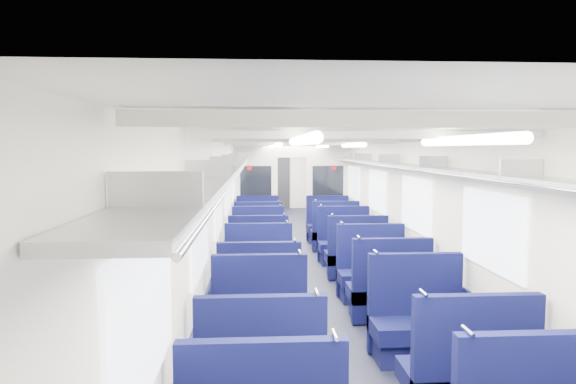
% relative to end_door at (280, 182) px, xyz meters
% --- Properties ---
extents(floor, '(2.80, 18.00, 0.01)m').
position_rel_end_door_xyz_m(floor, '(0.00, -8.94, -1.00)').
color(floor, black).
rests_on(floor, ground).
extents(ceiling, '(2.80, 18.00, 0.01)m').
position_rel_end_door_xyz_m(ceiling, '(0.00, -8.94, 1.35)').
color(ceiling, white).
rests_on(ceiling, wall_left).
extents(wall_left, '(0.02, 18.00, 2.35)m').
position_rel_end_door_xyz_m(wall_left, '(-1.40, -8.94, 0.18)').
color(wall_left, beige).
rests_on(wall_left, floor).
extents(dado_left, '(0.03, 17.90, 0.70)m').
position_rel_end_door_xyz_m(dado_left, '(-1.39, -8.94, -0.65)').
color(dado_left, '#101236').
rests_on(dado_left, floor).
extents(wall_right, '(0.02, 18.00, 2.35)m').
position_rel_end_door_xyz_m(wall_right, '(1.40, -8.94, 0.18)').
color(wall_right, beige).
rests_on(wall_right, floor).
extents(dado_right, '(0.03, 17.90, 0.70)m').
position_rel_end_door_xyz_m(dado_right, '(1.39, -8.94, -0.65)').
color(dado_right, '#101236').
rests_on(dado_right, floor).
extents(wall_far, '(2.80, 0.02, 2.35)m').
position_rel_end_door_xyz_m(wall_far, '(0.00, 0.06, 0.18)').
color(wall_far, beige).
rests_on(wall_far, floor).
extents(luggage_rack_left, '(0.36, 17.40, 0.18)m').
position_rel_end_door_xyz_m(luggage_rack_left, '(-1.21, -8.94, 0.97)').
color(luggage_rack_left, '#B2B5BA').
rests_on(luggage_rack_left, wall_left).
extents(luggage_rack_right, '(0.36, 17.40, 0.18)m').
position_rel_end_door_xyz_m(luggage_rack_right, '(1.21, -8.94, 0.97)').
color(luggage_rack_right, '#B2B5BA').
rests_on(luggage_rack_right, wall_right).
extents(windows, '(2.78, 15.60, 0.75)m').
position_rel_end_door_xyz_m(windows, '(0.00, -9.40, 0.42)').
color(windows, white).
rests_on(windows, wall_left).
extents(ceiling_fittings, '(2.70, 16.06, 0.11)m').
position_rel_end_door_xyz_m(ceiling_fittings, '(0.00, -9.20, 1.29)').
color(ceiling_fittings, silver).
rests_on(ceiling_fittings, ceiling).
extents(end_door, '(0.75, 0.06, 2.00)m').
position_rel_end_door_xyz_m(end_door, '(0.00, 0.00, 0.00)').
color(end_door, black).
rests_on(end_door, floor).
extents(bulkhead, '(2.80, 0.10, 2.35)m').
position_rel_end_door_xyz_m(bulkhead, '(-0.00, -6.53, 0.23)').
color(bulkhead, silver).
rests_on(bulkhead, floor).
extents(seat_4, '(1.01, 0.56, 1.13)m').
position_rel_end_door_xyz_m(seat_4, '(-0.83, -14.91, -0.65)').
color(seat_4, '#0D1040').
rests_on(seat_4, floor).
extents(seat_5, '(1.01, 0.56, 1.13)m').
position_rel_end_door_xyz_m(seat_5, '(0.83, -14.98, -0.65)').
color(seat_5, '#0D1040').
rests_on(seat_5, floor).
extents(seat_6, '(1.01, 0.56, 1.13)m').
position_rel_end_door_xyz_m(seat_6, '(-0.83, -13.67, -0.65)').
color(seat_6, '#0D1040').
rests_on(seat_6, floor).
extents(seat_7, '(1.01, 0.56, 1.13)m').
position_rel_end_door_xyz_m(seat_7, '(0.83, -13.71, -0.65)').
color(seat_7, '#0D1040').
rests_on(seat_7, floor).
extents(seat_8, '(1.01, 0.56, 1.13)m').
position_rel_end_door_xyz_m(seat_8, '(-0.83, -12.68, -0.65)').
color(seat_8, '#0D1040').
rests_on(seat_8, floor).
extents(seat_9, '(1.01, 0.56, 1.13)m').
position_rel_end_door_xyz_m(seat_9, '(0.83, -12.53, -0.65)').
color(seat_9, '#0D1040').
rests_on(seat_9, floor).
extents(seat_10, '(1.01, 0.56, 1.13)m').
position_rel_end_door_xyz_m(seat_10, '(-0.83, -11.41, -0.65)').
color(seat_10, '#0D1040').
rests_on(seat_10, floor).
extents(seat_11, '(1.01, 0.56, 1.13)m').
position_rel_end_door_xyz_m(seat_11, '(0.83, -11.58, -0.65)').
color(seat_11, '#0D1040').
rests_on(seat_11, floor).
extents(seat_12, '(1.01, 0.56, 1.13)m').
position_rel_end_door_xyz_m(seat_12, '(-0.83, -10.24, -0.65)').
color(seat_12, '#0D1040').
rests_on(seat_12, floor).
extents(seat_13, '(1.01, 0.56, 1.13)m').
position_rel_end_door_xyz_m(seat_13, '(0.83, -10.37, -0.65)').
color(seat_13, '#0D1040').
rests_on(seat_13, floor).
extents(seat_14, '(1.01, 0.56, 1.13)m').
position_rel_end_door_xyz_m(seat_14, '(-0.83, -9.14, -0.65)').
color(seat_14, '#0D1040').
rests_on(seat_14, floor).
extents(seat_15, '(1.01, 0.56, 1.13)m').
position_rel_end_door_xyz_m(seat_15, '(0.83, -9.22, -0.65)').
color(seat_15, '#0D1040').
rests_on(seat_15, floor).
extents(seat_16, '(1.01, 0.56, 1.13)m').
position_rel_end_door_xyz_m(seat_16, '(-0.83, -8.03, -0.65)').
color(seat_16, '#0D1040').
rests_on(seat_16, floor).
extents(seat_17, '(1.01, 0.56, 1.13)m').
position_rel_end_door_xyz_m(seat_17, '(0.83, -7.99, -0.65)').
color(seat_17, '#0D1040').
rests_on(seat_17, floor).
extents(seat_18, '(1.01, 0.56, 1.13)m').
position_rel_end_door_xyz_m(seat_18, '(-0.83, -6.88, -0.65)').
color(seat_18, '#0D1040').
rests_on(seat_18, floor).
extents(seat_19, '(1.01, 0.56, 1.13)m').
position_rel_end_door_xyz_m(seat_19, '(0.83, -6.97, -0.65)').
color(seat_19, '#0D1040').
rests_on(seat_19, floor).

